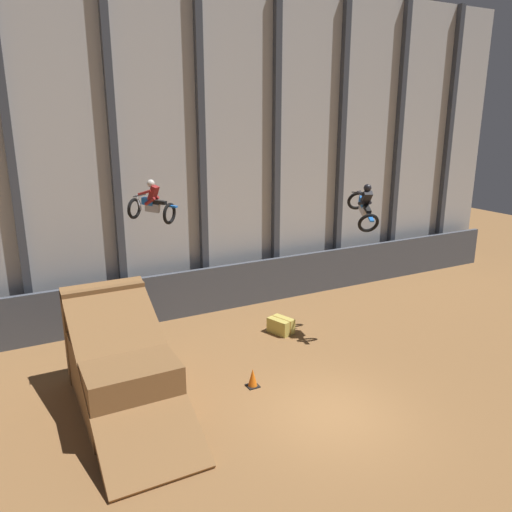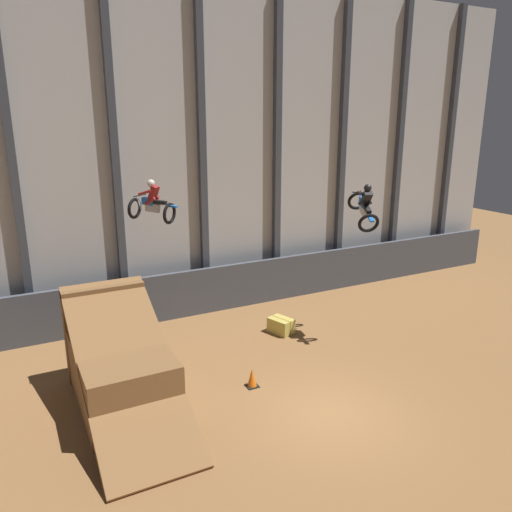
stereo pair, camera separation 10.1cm
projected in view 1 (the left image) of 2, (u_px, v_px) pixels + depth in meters
ground_plane at (331, 414)px, 13.56m from camera, size 60.00×60.00×0.00m
arena_back_wall at (200, 151)px, 19.64m from camera, size 32.00×0.40×12.99m
lower_barrier at (211, 290)px, 20.46m from camera, size 31.36×0.20×1.90m
dirt_ramp at (120, 366)px, 14.05m from camera, size 2.42×5.94×3.07m
rider_bike_left_air at (152, 204)px, 16.84m from camera, size 1.56×1.65×1.48m
rider_bike_right_air at (364, 206)px, 17.16m from camera, size 1.27×1.89×1.67m
traffic_cone_near_ramp at (253, 378)px, 14.88m from camera, size 0.36×0.36×0.58m
hay_bale_trackside at (281, 326)px, 18.61m from camera, size 0.86×1.05×0.57m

